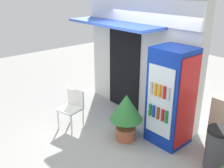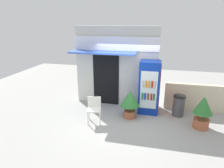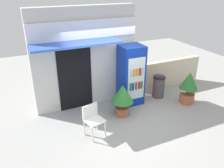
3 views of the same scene
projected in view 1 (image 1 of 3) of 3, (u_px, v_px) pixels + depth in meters
ground at (109, 138)px, 5.52m from camera, size 16.00×16.00×0.00m
storefront_building at (139, 48)px, 6.18m from camera, size 3.30×1.08×3.16m
drink_cooler at (171, 97)px, 5.10m from camera, size 0.76×0.73×1.98m
plastic_chair at (72, 106)px, 5.81m from camera, size 0.55×0.54×0.86m
potted_plant_near_shop at (126, 111)px, 5.29m from camera, size 0.68×0.68×1.01m
trash_bin at (217, 149)px, 4.50m from camera, size 0.43×0.43×0.79m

